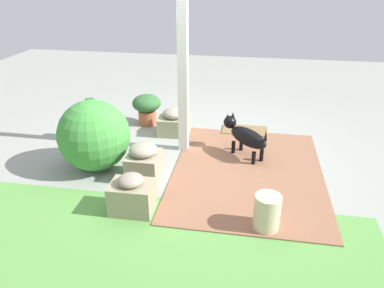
{
  "coord_description": "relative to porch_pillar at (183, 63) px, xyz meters",
  "views": [
    {
      "loc": [
        -0.68,
        4.25,
        2.3
      ],
      "look_at": [
        0.0,
        0.24,
        0.31
      ],
      "focal_mm": 34.32,
      "sensor_mm": 36.0,
      "label": 1
    }
  ],
  "objects": [
    {
      "name": "ground_plane",
      "position": [
        -0.19,
        0.21,
        -1.2
      ],
      "size": [
        12.0,
        12.0,
        0.0
      ],
      "primitive_type": "plane",
      "color": "gray"
    },
    {
      "name": "brick_path",
      "position": [
        -0.9,
        0.51,
        -1.19
      ],
      "size": [
        1.8,
        2.4,
        0.02
      ],
      "primitive_type": "cube",
      "color": "#8D5D44",
      "rests_on": "ground"
    },
    {
      "name": "porch_pillar",
      "position": [
        0.0,
        0.0,
        0.0
      ],
      "size": [
        0.12,
        0.12,
        2.39
      ],
      "primitive_type": "cube",
      "color": "white",
      "rests_on": "ground"
    },
    {
      "name": "stone_planter_nearest",
      "position": [
        0.23,
        -0.48,
        -1.01
      ],
      "size": [
        0.49,
        0.42,
        0.4
      ],
      "color": "gray",
      "rests_on": "ground"
    },
    {
      "name": "stone_planter_mid",
      "position": [
        0.32,
        0.83,
        -0.98
      ],
      "size": [
        0.37,
        0.41,
        0.44
      ],
      "color": "gray",
      "rests_on": "ground"
    },
    {
      "name": "stone_planter_far",
      "position": [
        0.25,
        1.49,
        -1.0
      ],
      "size": [
        0.44,
        0.34,
        0.43
      ],
      "color": "gray",
      "rests_on": "ground"
    },
    {
      "name": "round_shrub",
      "position": [
        0.97,
        0.68,
        -0.76
      ],
      "size": [
        0.87,
        0.87,
        0.87
      ],
      "primitive_type": "sphere",
      "color": "#3F8D3A",
      "rests_on": "ground"
    },
    {
      "name": "terracotta_pot_broad",
      "position": [
        0.74,
        -0.77,
        -0.9
      ],
      "size": [
        0.45,
        0.45,
        0.49
      ],
      "color": "#A6573A",
      "rests_on": "ground"
    },
    {
      "name": "terracotta_pot_tall",
      "position": [
        1.35,
        -0.1,
        -0.98
      ],
      "size": [
        0.23,
        0.23,
        0.61
      ],
      "color": "#9E5632",
      "rests_on": "ground"
    },
    {
      "name": "dog",
      "position": [
        -0.83,
        0.09,
        -0.89
      ],
      "size": [
        0.64,
        0.63,
        0.52
      ],
      "color": "black",
      "rests_on": "ground"
    },
    {
      "name": "ceramic_urn",
      "position": [
        -1.1,
        1.55,
        -1.01
      ],
      "size": [
        0.26,
        0.26,
        0.37
      ],
      "primitive_type": "cylinder",
      "color": "beige",
      "rests_on": "ground"
    },
    {
      "name": "doormat",
      "position": [
        -0.81,
        -0.73,
        -1.18
      ],
      "size": [
        0.68,
        0.39,
        0.03
      ],
      "primitive_type": "cube",
      "rotation": [
        0.0,
        0.0,
        -0.03
      ],
      "color": "olive",
      "rests_on": "ground"
    }
  ]
}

